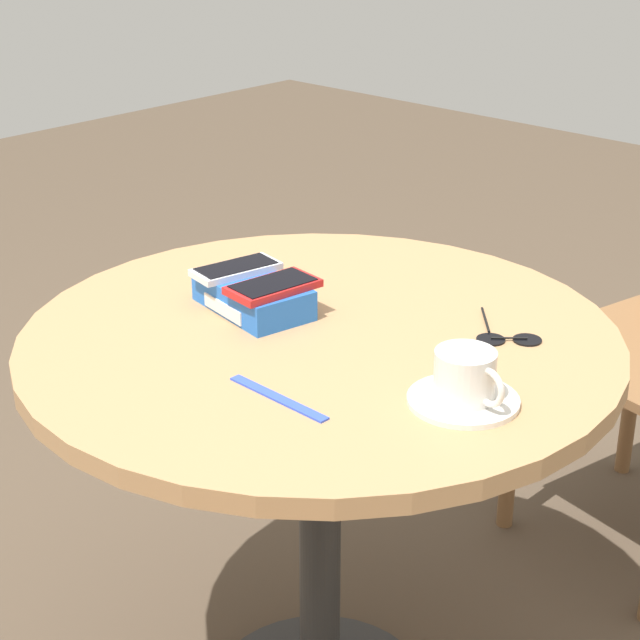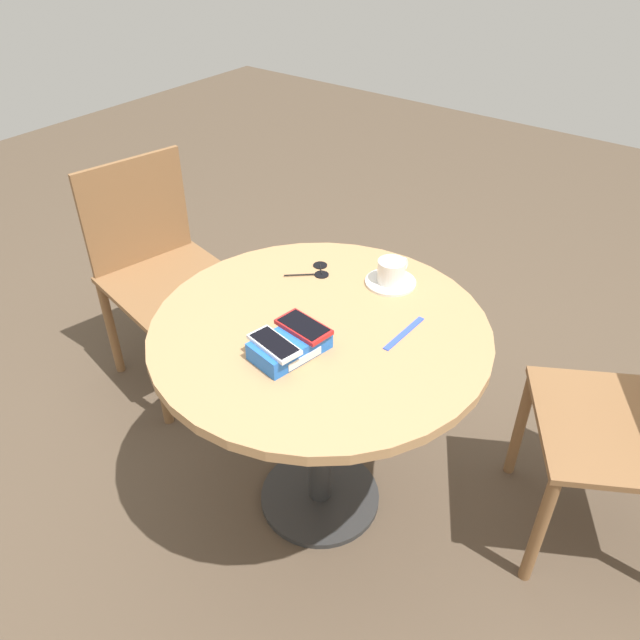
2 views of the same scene
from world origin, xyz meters
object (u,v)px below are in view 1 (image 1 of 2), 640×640
(round_table, at_px, (320,401))
(phone_red, at_px, (273,286))
(coffee_cup, at_px, (466,375))
(phone_box, at_px, (253,296))
(saucer, at_px, (463,400))
(phone_white, at_px, (236,269))
(lanyard_strap, at_px, (278,398))
(sunglasses, at_px, (506,337))

(round_table, xyz_separation_m, phone_red, (-0.09, -0.01, 0.17))
(phone_red, relative_size, coffee_cup, 1.33)
(phone_box, bearing_deg, saucer, -3.82)
(phone_white, height_order, lanyard_strap, phone_white)
(phone_box, bearing_deg, round_table, 3.81)
(phone_white, bearing_deg, saucer, -4.60)
(phone_red, relative_size, lanyard_strap, 0.85)
(phone_white, xyz_separation_m, saucer, (0.48, -0.04, -0.05))
(coffee_cup, distance_m, sunglasses, 0.23)
(phone_red, relative_size, sunglasses, 1.07)
(phone_white, height_order, sunglasses, phone_white)
(phone_white, relative_size, lanyard_strap, 0.86)
(round_table, distance_m, phone_box, 0.20)
(saucer, bearing_deg, round_table, 172.66)
(round_table, relative_size, lanyard_strap, 5.19)
(coffee_cup, bearing_deg, lanyard_strap, -140.15)
(round_table, distance_m, phone_red, 0.20)
(round_table, distance_m, sunglasses, 0.31)
(coffee_cup, bearing_deg, sunglasses, 109.69)
(round_table, distance_m, phone_white, 0.25)
(coffee_cup, relative_size, sunglasses, 0.81)
(round_table, height_order, coffee_cup, coffee_cup)
(sunglasses, bearing_deg, lanyard_strap, -107.19)
(saucer, bearing_deg, lanyard_strap, -139.73)
(phone_red, xyz_separation_m, sunglasses, (0.31, 0.19, -0.05))
(phone_white, bearing_deg, lanyard_strap, -34.12)
(lanyard_strap, bearing_deg, phone_white, 145.88)
(round_table, xyz_separation_m, phone_white, (-0.18, 0.00, 0.17))
(coffee_cup, relative_size, lanyard_strap, 0.64)
(saucer, relative_size, sunglasses, 1.08)
(phone_box, xyz_separation_m, saucer, (0.43, -0.03, -0.02))
(round_table, height_order, saucer, saucer)
(sunglasses, bearing_deg, phone_white, -156.99)
(phone_white, distance_m, saucer, 0.48)
(phone_white, height_order, phone_red, phone_red)
(phone_box, height_order, saucer, phone_box)
(phone_red, height_order, lanyard_strap, phone_red)
(coffee_cup, height_order, sunglasses, coffee_cup)
(coffee_cup, xyz_separation_m, sunglasses, (-0.08, 0.21, -0.04))
(phone_white, relative_size, coffee_cup, 1.35)
(phone_box, relative_size, lanyard_strap, 1.19)
(phone_red, bearing_deg, coffee_cup, -3.72)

